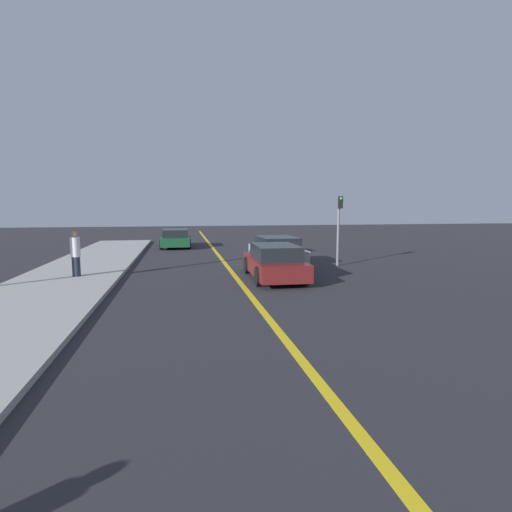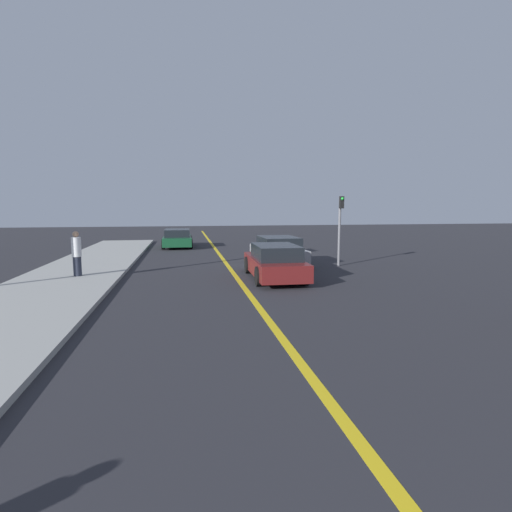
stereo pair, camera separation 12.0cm
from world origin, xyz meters
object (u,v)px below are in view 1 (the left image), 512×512
Objects in this scene: car_near_right_lane at (274,262)px; traffic_light at (339,222)px; car_far_distant at (175,238)px; car_ahead_center at (277,251)px; pedestrian_mid_group at (76,254)px.

traffic_light is (3.70, 2.71, 1.39)m from car_near_right_lane.
car_ahead_center is at bearing -62.65° from car_far_distant.
traffic_light is (11.11, 1.52, 1.04)m from pedestrian_mid_group.
car_near_right_lane reaches higher than car_far_distant.
car_ahead_center is 1.32× the size of traffic_light.
car_ahead_center is 2.50× the size of pedestrian_mid_group.
traffic_light reaches higher than car_ahead_center.
car_far_distant is at bearing 126.72° from traffic_light.
pedestrian_mid_group is (-3.55, -11.65, 0.38)m from car_far_distant.
car_ahead_center is at bearing 76.07° from car_near_right_lane.
car_ahead_center is at bearing 163.57° from traffic_light.
pedestrian_mid_group is 11.26m from traffic_light.
traffic_light reaches higher than car_near_right_lane.
pedestrian_mid_group reaches higher than car_far_distant.
car_ahead_center is at bearing 15.59° from pedestrian_mid_group.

